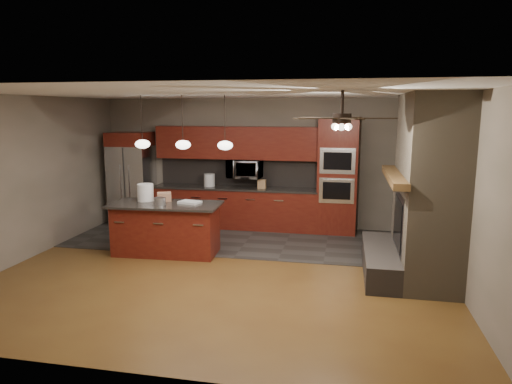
% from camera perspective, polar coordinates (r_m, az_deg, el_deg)
% --- Properties ---
extents(ground, '(7.00, 7.00, 0.00)m').
position_cam_1_polar(ground, '(7.48, -3.99, -9.74)').
color(ground, brown).
rests_on(ground, ground).
extents(ceiling, '(7.00, 6.00, 0.02)m').
position_cam_1_polar(ceiling, '(7.04, -4.28, 12.21)').
color(ceiling, white).
rests_on(ceiling, back_wall).
extents(back_wall, '(7.00, 0.02, 2.80)m').
position_cam_1_polar(back_wall, '(10.02, 0.43, 3.63)').
color(back_wall, gray).
rests_on(back_wall, ground).
extents(right_wall, '(0.02, 6.00, 2.80)m').
position_cam_1_polar(right_wall, '(7.06, 24.40, -0.09)').
color(right_wall, gray).
rests_on(right_wall, ground).
extents(left_wall, '(0.02, 6.00, 2.80)m').
position_cam_1_polar(left_wall, '(8.73, -26.88, 1.53)').
color(left_wall, gray).
rests_on(left_wall, ground).
extents(slate_tile_patch, '(7.00, 2.40, 0.01)m').
position_cam_1_polar(slate_tile_patch, '(9.14, -1.01, -5.95)').
color(slate_tile_patch, '#312F2C').
rests_on(slate_tile_patch, ground).
extents(fireplace_column, '(1.30, 2.10, 2.80)m').
position_cam_1_polar(fireplace_column, '(7.38, 20.16, -0.20)').
color(fireplace_column, '#756853').
rests_on(fireplace_column, ground).
extents(back_cabinetry, '(3.59, 0.64, 2.20)m').
position_cam_1_polar(back_cabinetry, '(9.95, -2.54, 0.63)').
color(back_cabinetry, maroon).
rests_on(back_cabinetry, ground).
extents(oven_tower, '(0.80, 0.63, 2.38)m').
position_cam_1_polar(oven_tower, '(9.57, 10.12, 1.90)').
color(oven_tower, maroon).
rests_on(oven_tower, ground).
extents(microwave, '(0.73, 0.41, 0.50)m').
position_cam_1_polar(microwave, '(9.85, -1.42, 2.93)').
color(microwave, silver).
rests_on(microwave, back_cabinetry).
extents(refrigerator, '(0.88, 0.75, 2.06)m').
position_cam_1_polar(refrigerator, '(10.63, -15.26, 1.65)').
color(refrigerator, silver).
rests_on(refrigerator, ground).
extents(kitchen_island, '(2.00, 0.99, 0.92)m').
position_cam_1_polar(kitchen_island, '(8.33, -11.17, -4.48)').
color(kitchen_island, maroon).
rests_on(kitchen_island, ground).
extents(white_bucket, '(0.38, 0.38, 0.31)m').
position_cam_1_polar(white_bucket, '(8.51, -13.66, -0.05)').
color(white_bucket, white).
rests_on(white_bucket, kitchen_island).
extents(paint_can, '(0.25, 0.25, 0.13)m').
position_cam_1_polar(paint_can, '(8.10, -11.92, -1.14)').
color(paint_can, silver).
rests_on(paint_can, kitchen_island).
extents(paint_tray, '(0.42, 0.33, 0.04)m').
position_cam_1_polar(paint_tray, '(8.18, -8.27, -1.27)').
color(paint_tray, silver).
rests_on(paint_tray, kitchen_island).
extents(cardboard_box, '(0.30, 0.27, 0.16)m').
position_cam_1_polar(cardboard_box, '(8.43, -11.41, -0.59)').
color(cardboard_box, '#A67355').
rests_on(cardboard_box, kitchen_island).
extents(counter_bucket, '(0.29, 0.29, 0.27)m').
position_cam_1_polar(counter_bucket, '(10.04, -5.84, 1.50)').
color(counter_bucket, silver).
rests_on(counter_bucket, back_cabinetry).
extents(counter_box, '(0.17, 0.13, 0.19)m').
position_cam_1_polar(counter_box, '(9.72, 0.75, 1.01)').
color(counter_box, '#A47E54').
rests_on(counter_box, back_cabinetry).
extents(pendant_left, '(0.26, 0.26, 0.92)m').
position_cam_1_polar(pendant_left, '(8.29, -14.00, 5.86)').
color(pendant_left, black).
rests_on(pendant_left, ceiling).
extents(pendant_center, '(0.26, 0.26, 0.92)m').
position_cam_1_polar(pendant_center, '(8.00, -9.10, 5.89)').
color(pendant_center, black).
rests_on(pendant_center, ceiling).
extents(pendant_right, '(0.26, 0.26, 0.92)m').
position_cam_1_polar(pendant_right, '(7.77, -3.88, 5.87)').
color(pendant_right, black).
rests_on(pendant_right, ceiling).
extents(ceiling_fan, '(1.27, 1.33, 0.41)m').
position_cam_1_polar(ceiling_fan, '(5.98, 10.69, 9.13)').
color(ceiling_fan, black).
rests_on(ceiling_fan, ceiling).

